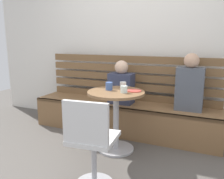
% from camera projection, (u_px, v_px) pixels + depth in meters
% --- Properties ---
extents(ground, '(8.00, 8.00, 0.00)m').
position_uv_depth(ground, '(80.00, 173.00, 2.42)').
color(ground, '#514C47').
extents(back_wall, '(5.20, 0.10, 2.90)m').
position_uv_depth(back_wall, '(134.00, 32.00, 3.59)').
color(back_wall, silver).
rests_on(back_wall, ground).
extents(booth_bench, '(2.70, 0.52, 0.44)m').
position_uv_depth(booth_bench, '(123.00, 117.00, 3.44)').
color(booth_bench, brown).
rests_on(booth_bench, ground).
extents(booth_backrest, '(2.65, 0.04, 0.66)m').
position_uv_depth(booth_backrest, '(129.00, 78.00, 3.55)').
color(booth_backrest, brown).
rests_on(booth_backrest, booth_bench).
extents(cafe_table, '(0.68, 0.68, 0.74)m').
position_uv_depth(cafe_table, '(116.00, 109.00, 2.82)').
color(cafe_table, '#ADADB2').
rests_on(cafe_table, ground).
extents(white_chair, '(0.44, 0.44, 0.85)m').
position_uv_depth(white_chair, '(91.00, 141.00, 2.06)').
color(white_chair, '#ADADB2').
rests_on(white_chair, ground).
extents(person_adult, '(0.34, 0.22, 0.73)m').
position_uv_depth(person_adult, '(190.00, 85.00, 3.01)').
color(person_adult, '#4C515B').
rests_on(person_adult, booth_bench).
extents(person_child_left, '(0.34, 0.22, 0.61)m').
position_uv_depth(person_child_left, '(121.00, 85.00, 3.34)').
color(person_child_left, '#333851').
rests_on(person_child_left, booth_bench).
extents(cup_glass_short, '(0.08, 0.08, 0.08)m').
position_uv_depth(cup_glass_short, '(124.00, 89.00, 2.69)').
color(cup_glass_short, silver).
rests_on(cup_glass_short, cafe_table).
extents(cup_ceramic_white, '(0.08, 0.08, 0.07)m').
position_uv_depth(cup_ceramic_white, '(123.00, 85.00, 3.00)').
color(cup_ceramic_white, white).
rests_on(cup_ceramic_white, cafe_table).
extents(cup_mug_blue, '(0.08, 0.08, 0.09)m').
position_uv_depth(cup_mug_blue, '(109.00, 86.00, 2.84)').
color(cup_mug_blue, '#3D5B9E').
rests_on(cup_mug_blue, cafe_table).
extents(plate_small, '(0.17, 0.17, 0.01)m').
position_uv_depth(plate_small, '(134.00, 91.00, 2.78)').
color(plate_small, '#DB4C42').
rests_on(plate_small, cafe_table).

